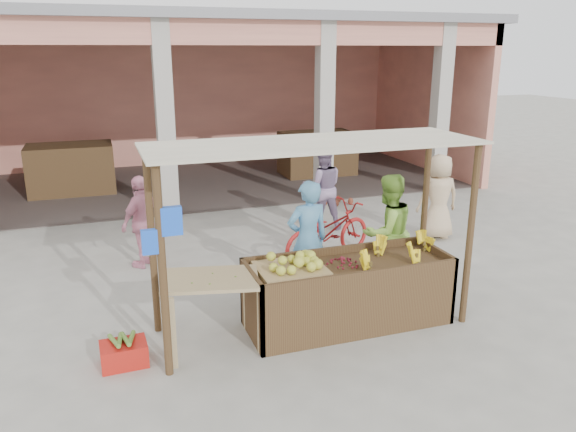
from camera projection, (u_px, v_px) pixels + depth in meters
name	position (u px, v px, depth m)	size (l,w,h in m)	color
ground	(311.00, 329.00, 7.16)	(60.00, 60.00, 0.00)	gray
market_building	(189.00, 78.00, 14.49)	(14.40, 6.40, 4.20)	#EA927A
fruit_stall	(348.00, 295.00, 7.20)	(2.60, 0.95, 0.80)	#4B371E
stall_awning	(310.00, 177.00, 6.65)	(4.09, 1.35, 2.39)	#4B371E
banana_heap	(395.00, 252.00, 7.26)	(1.18, 0.65, 0.22)	yellow
melon_tray	(291.00, 264.00, 6.87)	(0.83, 0.72, 0.21)	#A38654
berry_heap	(342.00, 261.00, 7.04)	(0.46, 0.38, 0.15)	maroon
side_table	(211.00, 289.00, 6.53)	(1.23, 0.96, 0.89)	tan
papaya_pile	(210.00, 270.00, 6.46)	(0.65, 0.37, 0.19)	#569631
red_crate	(124.00, 354.00, 6.32)	(0.51, 0.37, 0.26)	#B31B13
plantain_bundle	(123.00, 340.00, 6.27)	(0.42, 0.29, 0.08)	#567F2E
produce_sacks	(338.00, 191.00, 12.74)	(1.07, 0.80, 0.65)	brown
vendor_blue	(308.00, 236.00, 7.87)	(0.68, 0.50, 1.82)	#5497C8
vendor_green	(388.00, 229.00, 8.16)	(0.88, 0.51, 1.82)	#8EC646
motorcycle	(328.00, 231.00, 9.42)	(1.91, 0.66, 1.00)	#A11B1A
shopper_b	(143.00, 219.00, 9.03)	(0.95, 0.51, 1.62)	pink
shopper_c	(439.00, 192.00, 10.36)	(0.85, 0.55, 1.77)	tan
shopper_f	(322.00, 184.00, 10.91)	(0.89, 0.51, 1.82)	gray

